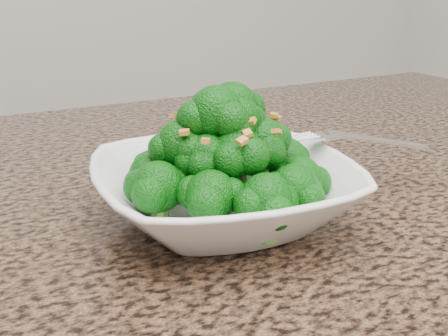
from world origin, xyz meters
TOP-DOWN VIEW (x-y plane):
  - granite_counter at (0.00, 0.30)m, footprint 1.64×1.04m
  - bowl at (0.06, 0.31)m, footprint 0.26×0.26m
  - broccoli_pile at (0.06, 0.31)m, footprint 0.20×0.20m
  - garlic_topping at (0.06, 0.31)m, footprint 0.12×0.12m
  - fork at (0.18, 0.31)m, footprint 0.18×0.07m

SIDE VIEW (x-z plane):
  - granite_counter at x=0.00m, z-range 0.87..0.90m
  - bowl at x=0.06m, z-range 0.90..0.96m
  - fork at x=0.18m, z-range 0.96..0.97m
  - broccoli_pile at x=0.06m, z-range 0.96..1.03m
  - garlic_topping at x=0.06m, z-range 1.03..1.04m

